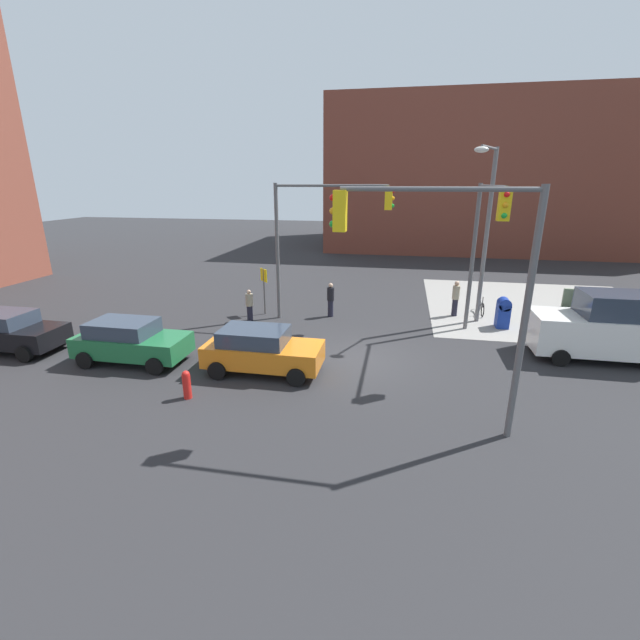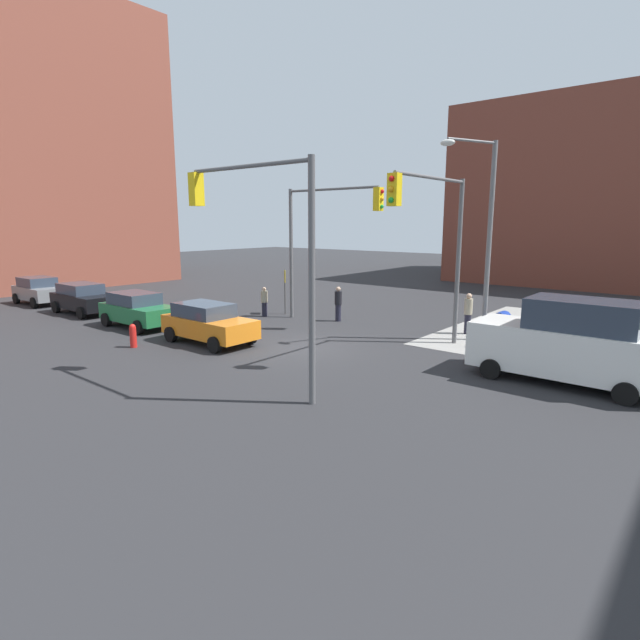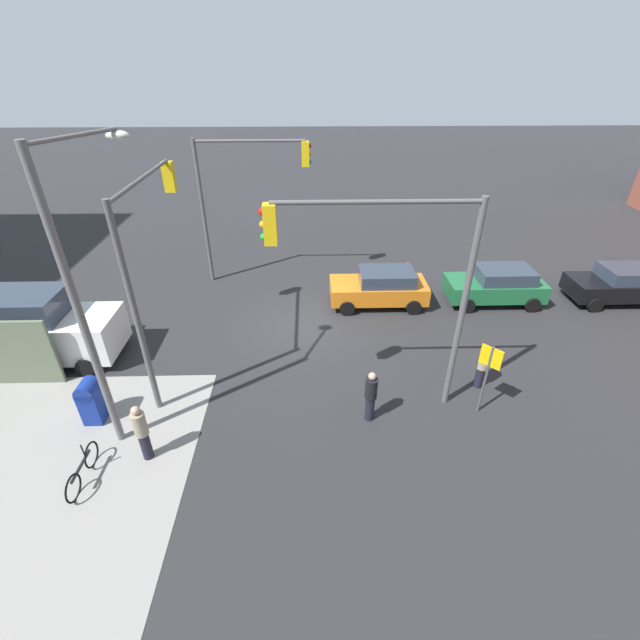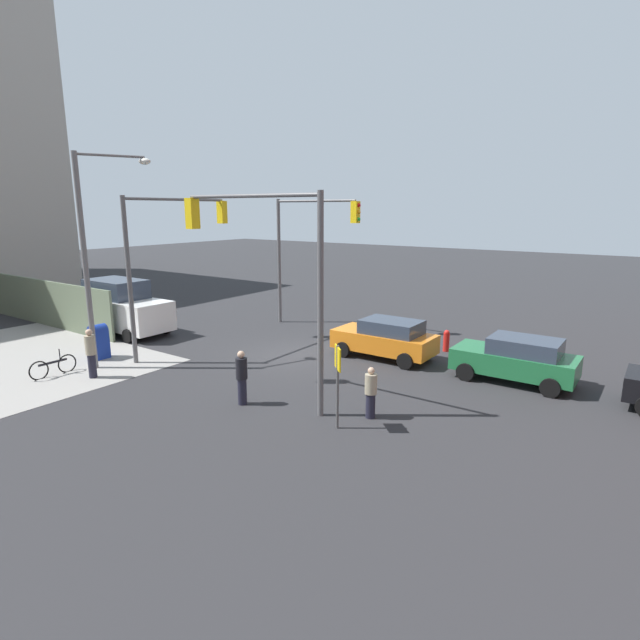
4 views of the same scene
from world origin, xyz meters
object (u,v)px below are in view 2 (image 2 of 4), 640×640
object	(u,v)px
coupe_gray	(39,290)
pedestrian_waiting	(468,313)
traffic_signal_nw_corner	(323,227)
traffic_signal_ne_corner	(436,229)
traffic_signal_se_corner	(260,231)
street_lamp_corner	(483,226)
fire_hydrant	(133,335)
hatchback_black	(83,298)
sedan_green	(138,309)
bicycle_leaning_on_fence	(505,328)
pedestrian_crossing	(264,301)
mailbox_blue	(501,328)
van_white_delivery	(569,342)
pedestrian_walking_north	(338,303)
hatchback_orange	(208,323)

from	to	relation	value
coupe_gray	pedestrian_waiting	bearing A→B (deg)	19.84
traffic_signal_nw_corner	traffic_signal_ne_corner	bearing A→B (deg)	-16.55
traffic_signal_se_corner	pedestrian_waiting	size ratio (longest dim) A/B	3.58
traffic_signal_ne_corner	street_lamp_corner	distance (m)	3.06
fire_hydrant	hatchback_black	size ratio (longest dim) A/B	0.22
street_lamp_corner	sedan_green	world-z (taller)	street_lamp_corner
traffic_signal_nw_corner	pedestrian_waiting	size ratio (longest dim) A/B	3.58
hatchback_black	bicycle_leaning_on_fence	world-z (taller)	hatchback_black
traffic_signal_nw_corner	pedestrian_crossing	world-z (taller)	traffic_signal_nw_corner
traffic_signal_ne_corner	bicycle_leaning_on_fence	size ratio (longest dim) A/B	3.71
mailbox_blue	sedan_green	bearing A→B (deg)	-154.77
pedestrian_waiting	bicycle_leaning_on_fence	world-z (taller)	pedestrian_waiting
traffic_signal_nw_corner	mailbox_blue	size ratio (longest dim) A/B	4.55
van_white_delivery	pedestrian_waiting	bearing A→B (deg)	137.68
street_lamp_corner	mailbox_blue	bearing A→B (deg)	-21.90
street_lamp_corner	pedestrian_waiting	size ratio (longest dim) A/B	4.40
coupe_gray	pedestrian_crossing	distance (m)	14.63
traffic_signal_ne_corner	pedestrian_waiting	size ratio (longest dim) A/B	3.58
coupe_gray	pedestrian_walking_north	bearing A→B (deg)	22.55
hatchback_orange	traffic_signal_nw_corner	bearing A→B (deg)	81.63
traffic_signal_nw_corner	traffic_signal_ne_corner	xyz separation A→B (m)	(6.88, -2.05, -0.01)
van_white_delivery	pedestrian_waiting	xyz separation A→B (m)	(-5.16, 4.70, -0.33)
coupe_gray	sedan_green	bearing A→B (deg)	0.31
hatchback_black	pedestrian_crossing	world-z (taller)	hatchback_black
traffic_signal_nw_corner	traffic_signal_ne_corner	size ratio (longest dim) A/B	1.00
hatchback_black	sedan_green	world-z (taller)	same
traffic_signal_ne_corner	hatchback_black	xyz separation A→B (m)	(-18.48, -4.28, -3.78)
pedestrian_walking_north	pedestrian_crossing	bearing A→B (deg)	19.73
traffic_signal_se_corner	hatchback_orange	xyz separation A→B (m)	(-5.92, 2.67, -3.76)
sedan_green	pedestrian_crossing	bearing A→B (deg)	65.07
traffic_signal_nw_corner	pedestrian_walking_north	bearing A→B (deg)	61.24
fire_hydrant	pedestrian_crossing	size ratio (longest dim) A/B	0.61
traffic_signal_ne_corner	coupe_gray	distance (m)	24.45
mailbox_blue	sedan_green	world-z (taller)	sedan_green
traffic_signal_ne_corner	pedestrian_crossing	world-z (taller)	traffic_signal_ne_corner
pedestrian_walking_north	mailbox_blue	bearing A→B (deg)	178.11
coupe_gray	pedestrian_waiting	distance (m)	24.93
mailbox_blue	hatchback_black	xyz separation A→B (m)	(-20.18, -6.83, 0.08)
hatchback_orange	bicycle_leaning_on_fence	xyz separation A→B (m)	(8.92, 9.03, -0.50)
pedestrian_walking_north	fire_hydrant	bearing A→B (deg)	71.81
coupe_gray	pedestrian_crossing	size ratio (longest dim) A/B	2.46
traffic_signal_nw_corner	pedestrian_crossing	distance (m)	5.19
traffic_signal_nw_corner	pedestrian_walking_north	distance (m)	3.81
pedestrian_crossing	traffic_signal_se_corner	bearing A→B (deg)	-46.75
hatchback_black	pedestrian_walking_north	xyz separation A→B (m)	(11.98, 7.03, 0.06)
coupe_gray	bicycle_leaning_on_fence	xyz separation A→B (m)	(24.85, 9.16, -0.49)
traffic_signal_ne_corner	mailbox_blue	xyz separation A→B (m)	(1.70, 2.55, -3.86)
traffic_signal_ne_corner	mailbox_blue	size ratio (longest dim) A/B	4.55
fire_hydrant	hatchback_orange	world-z (taller)	hatchback_orange
coupe_gray	traffic_signal_se_corner	bearing A→B (deg)	-6.63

